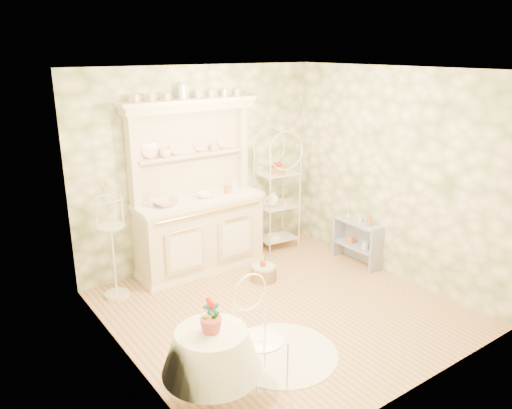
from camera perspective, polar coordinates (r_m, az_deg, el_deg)
floor at (r=5.95m, az=2.86°, el=-11.83°), size 3.60×3.60×0.00m
ceiling at (r=5.19m, az=3.33°, el=15.14°), size 3.60×3.60×0.00m
wall_left at (r=4.57m, az=-14.92°, el=-3.11°), size 3.60×3.60×0.00m
wall_right at (r=6.65m, az=15.33°, el=3.31°), size 3.60×3.60×0.00m
wall_back at (r=6.86m, az=-6.34°, el=4.26°), size 3.60×3.60×0.00m
wall_front at (r=4.24m, az=18.44°, el=-5.07°), size 3.60×3.60×0.00m
kitchen_dresser at (r=6.58m, az=-6.59°, el=1.84°), size 1.87×0.61×2.29m
bakers_rack at (r=7.36m, az=2.42°, el=1.95°), size 0.62×0.47×1.87m
side_shelf at (r=7.14m, az=11.50°, el=-4.31°), size 0.29×0.71×0.60m
round_table at (r=4.41m, az=-5.00°, el=-18.63°), size 0.67×0.67×0.63m
cafe_chair at (r=4.56m, az=0.58°, el=-15.32°), size 0.41×0.41×0.89m
birdcage_stand at (r=6.18m, az=-16.08°, el=-4.47°), size 0.36×0.36×1.34m
floor_basket at (r=6.56m, az=0.87°, el=-7.76°), size 0.36×0.36×0.22m
lace_rug at (r=5.18m, az=2.88°, el=-16.64°), size 1.49×1.49×0.01m
bowl_floral at (r=6.37m, az=-10.28°, el=-0.08°), size 0.31×0.31×0.08m
bowl_white at (r=6.65m, az=-5.86°, el=0.87°), size 0.29×0.29×0.07m
cup_left at (r=6.45m, az=-10.34°, el=5.59°), size 0.17×0.17×0.11m
cup_right at (r=6.77m, az=-4.92°, el=6.38°), size 0.12×0.12×0.09m
potted_geranium at (r=4.12m, az=-5.07°, el=-12.66°), size 0.15×0.11×0.27m
bottle_amber at (r=6.89m, az=12.83°, el=-1.83°), size 0.08×0.08×0.17m
bottle_blue at (r=6.98m, az=11.86°, el=-1.76°), size 0.05×0.05×0.10m
bottle_glass at (r=7.13m, az=10.47°, el=-1.31°), size 0.08×0.08×0.09m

